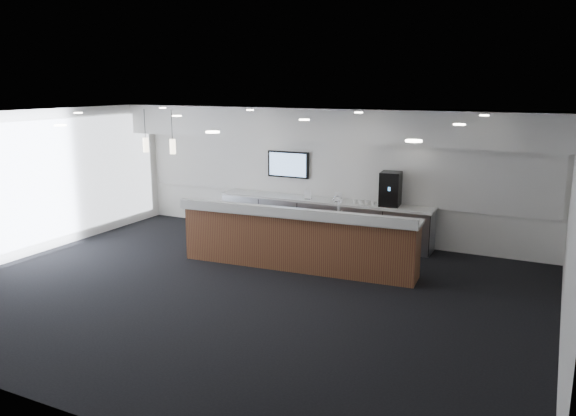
% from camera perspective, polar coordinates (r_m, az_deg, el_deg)
% --- Properties ---
extents(ground, '(10.00, 10.00, 0.00)m').
position_cam_1_polar(ground, '(9.85, -4.86, -8.38)').
color(ground, black).
rests_on(ground, ground).
extents(ceiling, '(10.00, 8.00, 0.02)m').
position_cam_1_polar(ceiling, '(9.22, -5.21, 9.31)').
color(ceiling, black).
rests_on(ceiling, back_wall).
extents(back_wall, '(10.00, 0.02, 3.00)m').
position_cam_1_polar(back_wall, '(12.95, 4.18, 3.55)').
color(back_wall, white).
rests_on(back_wall, ground).
extents(left_wall, '(0.02, 8.00, 3.00)m').
position_cam_1_polar(left_wall, '(12.72, -24.69, 2.28)').
color(left_wall, white).
rests_on(left_wall, ground).
extents(right_wall, '(0.02, 8.00, 3.00)m').
position_cam_1_polar(right_wall, '(8.11, 26.84, -3.18)').
color(right_wall, white).
rests_on(right_wall, ground).
extents(soffit_bulkhead, '(10.00, 0.90, 0.70)m').
position_cam_1_polar(soffit_bulkhead, '(12.41, 3.48, 8.52)').
color(soffit_bulkhead, silver).
rests_on(soffit_bulkhead, back_wall).
extents(alcove_panel, '(9.80, 0.06, 1.40)m').
position_cam_1_polar(alcove_panel, '(12.91, 4.14, 3.97)').
color(alcove_panel, silver).
rests_on(alcove_panel, back_wall).
extents(window_blinds_wall, '(0.04, 7.36, 2.55)m').
position_cam_1_polar(window_blinds_wall, '(12.69, -24.58, 2.27)').
color(window_blinds_wall, silver).
rests_on(window_blinds_wall, left_wall).
extents(back_credenza, '(5.06, 0.66, 0.95)m').
position_cam_1_polar(back_credenza, '(12.82, 3.51, -1.18)').
color(back_credenza, gray).
rests_on(back_credenza, ground).
extents(wall_tv, '(1.05, 0.08, 0.62)m').
position_cam_1_polar(wall_tv, '(13.25, 0.02, 4.45)').
color(wall_tv, black).
rests_on(wall_tv, back_wall).
extents(pendant_left, '(0.12, 0.12, 0.30)m').
position_cam_1_polar(pendant_left, '(11.33, -13.46, 5.80)').
color(pendant_left, '#FFEDC6').
rests_on(pendant_left, ceiling).
extents(pendant_right, '(0.12, 0.12, 0.30)m').
position_cam_1_polar(pendant_right, '(11.79, -16.10, 5.90)').
color(pendant_right, '#FFEDC6').
rests_on(pendant_right, ceiling).
extents(ceiling_can_lights, '(7.00, 5.00, 0.02)m').
position_cam_1_polar(ceiling_can_lights, '(9.23, -5.21, 9.12)').
color(ceiling_can_lights, white).
rests_on(ceiling_can_lights, ceiling).
extents(service_counter, '(4.74, 1.12, 1.49)m').
position_cam_1_polar(service_counter, '(10.84, 0.95, -3.17)').
color(service_counter, '#53281B').
rests_on(service_counter, ground).
extents(coffee_machine, '(0.46, 0.57, 0.73)m').
position_cam_1_polar(coffee_machine, '(12.18, 10.37, 1.92)').
color(coffee_machine, black).
rests_on(coffee_machine, back_credenza).
extents(info_sign_left, '(0.16, 0.02, 0.22)m').
position_cam_1_polar(info_sign_left, '(12.71, 2.01, 1.39)').
color(info_sign_left, white).
rests_on(info_sign_left, back_credenza).
extents(info_sign_right, '(0.16, 0.02, 0.22)m').
position_cam_1_polar(info_sign_right, '(12.46, 5.13, 1.12)').
color(info_sign_right, white).
rests_on(info_sign_right, back_credenza).
extents(cup_0, '(0.11, 0.11, 0.10)m').
position_cam_1_polar(cup_0, '(12.12, 9.93, 0.39)').
color(cup_0, white).
rests_on(cup_0, back_credenza).
extents(cup_1, '(0.15, 0.15, 0.10)m').
position_cam_1_polar(cup_1, '(12.16, 9.30, 0.45)').
color(cup_1, white).
rests_on(cup_1, back_credenza).
extents(cup_2, '(0.14, 0.14, 0.10)m').
position_cam_1_polar(cup_2, '(12.20, 8.67, 0.51)').
color(cup_2, white).
rests_on(cup_2, back_credenza).
extents(cup_3, '(0.14, 0.14, 0.10)m').
position_cam_1_polar(cup_3, '(12.24, 8.05, 0.57)').
color(cup_3, white).
rests_on(cup_3, back_credenza).
extents(cup_4, '(0.15, 0.15, 0.10)m').
position_cam_1_polar(cup_4, '(12.29, 7.43, 0.63)').
color(cup_4, white).
rests_on(cup_4, back_credenza).
extents(cup_5, '(0.12, 0.12, 0.10)m').
position_cam_1_polar(cup_5, '(12.33, 6.81, 0.69)').
color(cup_5, white).
rests_on(cup_5, back_credenza).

